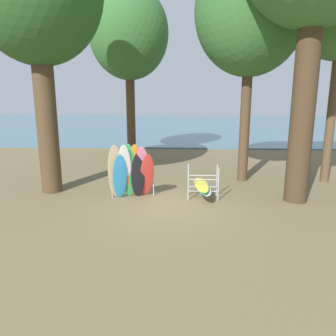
% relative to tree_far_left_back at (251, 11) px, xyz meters
% --- Properties ---
extents(ground_plane, '(80.00, 80.00, 0.00)m').
position_rel_tree_far_left_back_xyz_m(ground_plane, '(-3.22, -3.75, -7.17)').
color(ground_plane, brown).
extents(lake_water, '(80.00, 36.00, 0.10)m').
position_rel_tree_far_left_back_xyz_m(lake_water, '(-3.22, 26.46, -7.12)').
color(lake_water, '#477084').
rests_on(lake_water, ground).
extents(tree_far_left_back, '(4.63, 4.63, 9.87)m').
position_rel_tree_far_left_back_xyz_m(tree_far_left_back, '(0.00, 0.00, 0.00)').
color(tree_far_left_back, '#4C3823').
rests_on(tree_far_left_back, ground).
extents(tree_far_right_back, '(4.59, 4.59, 9.92)m').
position_rel_tree_far_left_back_xyz_m(tree_far_right_back, '(-5.95, 5.21, 0.05)').
color(tree_far_right_back, '#4C3823').
rests_on(tree_far_right_back, ground).
extents(leaning_board_pile, '(1.83, 1.34, 2.19)m').
position_rel_tree_far_left_back_xyz_m(leaning_board_pile, '(-4.60, -3.06, -6.16)').
color(leaning_board_pile, '#C6B289').
rests_on(leaning_board_pile, ground).
extents(board_storage_rack, '(1.15, 2.13, 1.25)m').
position_rel_tree_far_left_back_xyz_m(board_storage_rack, '(-1.94, -2.73, -6.70)').
color(board_storage_rack, '#9EA0A5').
rests_on(board_storage_rack, ground).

